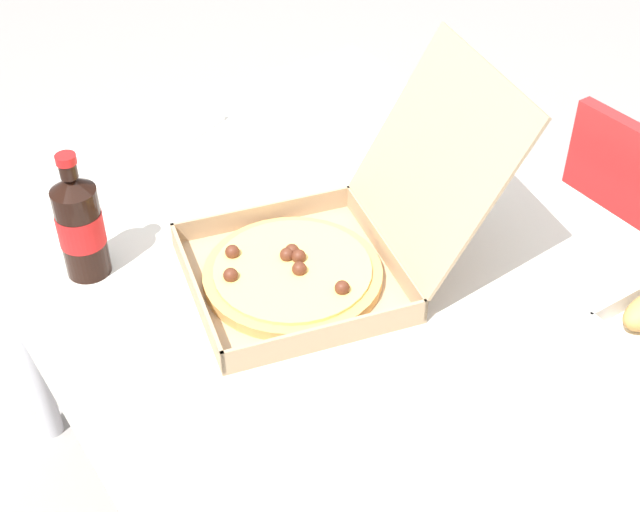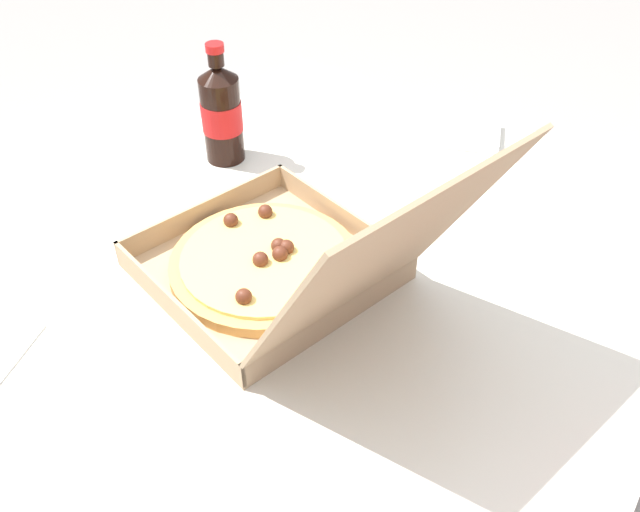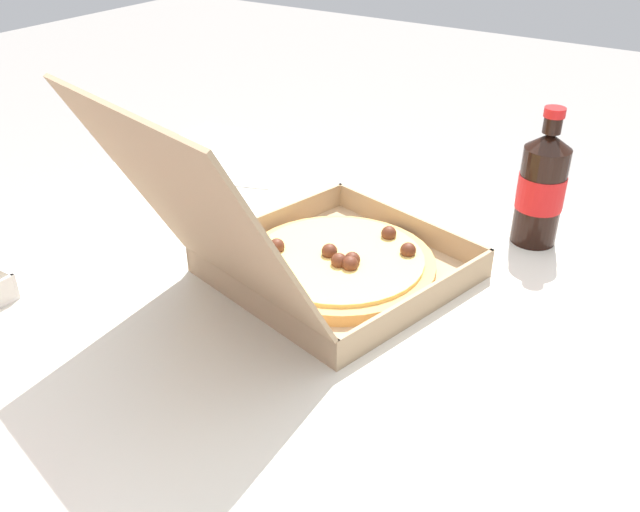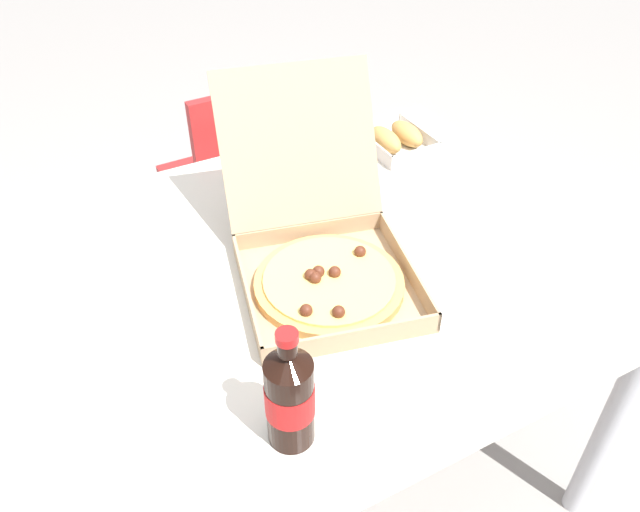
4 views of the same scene
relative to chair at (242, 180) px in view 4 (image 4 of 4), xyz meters
The scene contains 8 objects.
ground_plane 0.88m from the chair, 101.60° to the right, with size 10.00×10.00×0.00m, color gray.
dining_table 0.76m from the chair, 101.60° to the right, with size 1.26×0.98×0.72m.
chair is the anchor object (origin of this frame).
pizza_box_open 0.83m from the chair, 99.37° to the right, with size 0.43×0.54×0.33m.
bread_side_box 0.57m from the chair, 55.46° to the right, with size 0.15×0.19×0.06m.
cola_bottle 1.18m from the chair, 107.88° to the right, with size 0.07×0.07×0.22m.
paper_menu 1.08m from the chair, 75.97° to the right, with size 0.21×0.15×0.00m, color white.
napkin_pile 1.02m from the chair, 133.18° to the right, with size 0.11×0.11×0.02m, color white.
Camera 4 is at (-0.43, -0.87, 1.55)m, focal length 35.46 mm.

